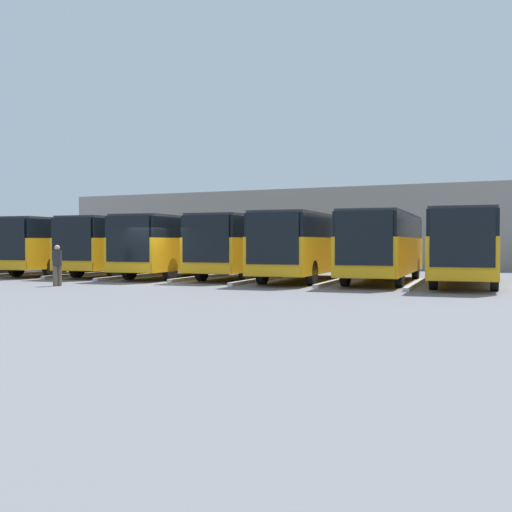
# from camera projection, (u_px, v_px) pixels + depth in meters

# --- Properties ---
(ground_plane) EXTENTS (600.00, 600.00, 0.00)m
(ground_plane) POSITION_uv_depth(u_px,v_px,m) (155.00, 283.00, 28.76)
(ground_plane) COLOR slate
(bus_0) EXTENTS (3.58, 10.83, 3.16)m
(bus_0) POSITION_uv_depth(u_px,v_px,m) (466.00, 244.00, 27.52)
(bus_0) COLOR orange
(bus_0) RESTS_ON ground_plane
(curb_divider_0) EXTENTS (0.96, 7.07, 0.15)m
(curb_divider_0) POSITION_uv_depth(u_px,v_px,m) (415.00, 284.00, 26.92)
(curb_divider_0) COLOR #B2B2AD
(curb_divider_0) RESTS_ON ground_plane
(bus_1) EXTENTS (3.58, 10.83, 3.16)m
(bus_1) POSITION_uv_depth(u_px,v_px,m) (384.00, 244.00, 29.38)
(bus_1) COLOR orange
(bus_1) RESTS_ON ground_plane
(curb_divider_1) EXTENTS (0.96, 7.07, 0.15)m
(curb_divider_1) POSITION_uv_depth(u_px,v_px,m) (335.00, 282.00, 28.78)
(curb_divider_1) COLOR #B2B2AD
(curb_divider_1) RESTS_ON ground_plane
(bus_2) EXTENTS (3.58, 10.83, 3.16)m
(bus_2) POSITION_uv_depth(u_px,v_px,m) (306.00, 244.00, 30.61)
(bus_2) COLOR orange
(bus_2) RESTS_ON ground_plane
(curb_divider_2) EXTENTS (0.96, 7.07, 0.15)m
(curb_divider_2) POSITION_uv_depth(u_px,v_px,m) (258.00, 280.00, 30.01)
(curb_divider_2) COLOR #B2B2AD
(curb_divider_2) RESTS_ON ground_plane
(bus_3) EXTENTS (3.58, 10.83, 3.16)m
(bus_3) POSITION_uv_depth(u_px,v_px,m) (247.00, 244.00, 33.08)
(bus_3) COLOR orange
(bus_3) RESTS_ON ground_plane
(curb_divider_3) EXTENTS (0.96, 7.07, 0.15)m
(curb_divider_3) POSITION_uv_depth(u_px,v_px,m) (201.00, 277.00, 32.48)
(curb_divider_3) COLOR #B2B2AD
(curb_divider_3) RESTS_ON ground_plane
(bus_4) EXTENTS (3.58, 10.83, 3.16)m
(bus_4) POSITION_uv_depth(u_px,v_px,m) (180.00, 244.00, 33.99)
(bus_4) COLOR orange
(bus_4) RESTS_ON ground_plane
(curb_divider_4) EXTENTS (0.96, 7.07, 0.15)m
(curb_divider_4) POSITION_uv_depth(u_px,v_px,m) (134.00, 276.00, 33.39)
(curb_divider_4) COLOR #B2B2AD
(curb_divider_4) RESTS_ON ground_plane
(bus_5) EXTENTS (3.58, 10.83, 3.16)m
(bus_5) POSITION_uv_depth(u_px,v_px,m) (128.00, 244.00, 35.95)
(bus_5) COLOR orange
(bus_5) RESTS_ON ground_plane
(curb_divider_5) EXTENTS (0.96, 7.07, 0.15)m
(curb_divider_5) POSITION_uv_depth(u_px,v_px,m) (84.00, 274.00, 35.35)
(curb_divider_5) COLOR #B2B2AD
(curb_divider_5) RESTS_ON ground_plane
(bus_6) EXTENTS (3.58, 10.83, 3.16)m
(bus_6) POSITION_uv_depth(u_px,v_px,m) (71.00, 244.00, 36.99)
(bus_6) COLOR orange
(bus_6) RESTS_ON ground_plane
(curb_divider_6) EXTENTS (0.96, 7.07, 0.15)m
(curb_divider_6) POSITION_uv_depth(u_px,v_px,m) (27.00, 273.00, 36.39)
(curb_divider_6) COLOR #B2B2AD
(curb_divider_6) RESTS_ON ground_plane
(bus_7) EXTENTS (3.58, 10.83, 3.16)m
(bus_7) POSITION_uv_depth(u_px,v_px,m) (25.00, 244.00, 38.65)
(bus_7) COLOR orange
(bus_7) RESTS_ON ground_plane
(pedestrian) EXTENTS (0.45, 0.45, 1.73)m
(pedestrian) POSITION_uv_depth(u_px,v_px,m) (57.00, 264.00, 26.84)
(pedestrian) COLOR brown
(pedestrian) RESTS_ON ground_plane
(station_building) EXTENTS (42.96, 16.11, 5.81)m
(station_building) POSITION_uv_depth(u_px,v_px,m) (339.00, 229.00, 52.66)
(station_building) COLOR gray
(station_building) RESTS_ON ground_plane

